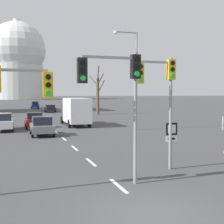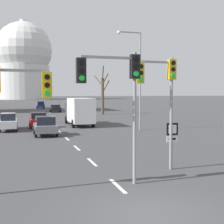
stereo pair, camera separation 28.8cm
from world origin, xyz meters
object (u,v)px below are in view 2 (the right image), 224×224
at_px(route_sign_post, 172,137).
at_px(sedan_mid_centre, 38,120).
at_px(traffic_signal_centre_tall, 117,84).
at_px(sedan_near_left, 40,105).
at_px(street_lamp_right, 136,71).
at_px(sedan_far_right, 41,104).
at_px(traffic_signal_near_left, 14,95).
at_px(sedan_distant_centre, 8,122).
at_px(sedan_near_right, 45,126).
at_px(traffic_signal_near_right, 161,85).
at_px(delivery_truck, 79,111).
at_px(sedan_far_left, 55,108).

bearing_deg(route_sign_post, sedan_mid_centre, 103.69).
bearing_deg(traffic_signal_centre_tall, sedan_near_left, 88.78).
relative_size(street_lamp_right, sedan_far_right, 2.33).
xyz_separation_m(traffic_signal_near_left, sedan_distant_centre, (-0.82, 20.53, -2.75)).
distance_m(sedan_near_right, sedan_far_right, 56.84).
relative_size(traffic_signal_near_right, sedan_mid_centre, 1.33).
distance_m(sedan_near_right, sedan_mid_centre, 6.70).
xyz_separation_m(sedan_distant_centre, delivery_truck, (7.67, 2.81, 0.82)).
bearing_deg(traffic_signal_near_right, traffic_signal_near_left, -166.98).
distance_m(route_sign_post, street_lamp_right, 16.68).
distance_m(traffic_signal_near_right, route_sign_post, 2.62).
height_order(traffic_signal_near_right, sedan_far_right, traffic_signal_near_right).
height_order(sedan_far_left, sedan_far_right, sedan_far_right).
relative_size(sedan_distant_centre, delivery_truck, 0.63).
relative_size(route_sign_post, sedan_near_left, 0.52).
bearing_deg(traffic_signal_near_left, sedan_near_left, 85.37).
distance_m(route_sign_post, sedan_far_left, 48.08).
relative_size(traffic_signal_near_left, sedan_near_right, 1.23).
height_order(traffic_signal_near_left, route_sign_post, traffic_signal_near_left).
relative_size(traffic_signal_centre_tall, delivery_truck, 0.74).
distance_m(traffic_signal_centre_tall, sedan_distant_centre, 21.51).
bearing_deg(sedan_near_right, route_sign_post, -70.97).
xyz_separation_m(traffic_signal_centre_tall, sedan_mid_centre, (-1.69, 22.71, -3.24)).
distance_m(traffic_signal_near_right, sedan_far_right, 71.07).
height_order(route_sign_post, sedan_mid_centre, route_sign_post).
relative_size(sedan_far_left, sedan_far_right, 0.91).
height_order(route_sign_post, sedan_near_left, route_sign_post).
bearing_deg(street_lamp_right, traffic_signal_near_left, -123.72).
relative_size(traffic_signal_near_left, street_lamp_right, 0.49).
height_order(traffic_signal_near_left, sedan_distant_centre, traffic_signal_near_left).
bearing_deg(sedan_far_left, sedan_near_right, -97.98).
distance_m(sedan_distant_centre, delivery_truck, 8.21).
xyz_separation_m(route_sign_post, sedan_near_left, (-2.00, 63.53, -0.73)).
bearing_deg(sedan_mid_centre, sedan_far_left, 79.70).
bearing_deg(street_lamp_right, sedan_near_right, -171.50).
xyz_separation_m(sedan_mid_centre, sedan_far_left, (4.94, 27.17, -0.04)).
xyz_separation_m(route_sign_post, sedan_near_right, (-4.90, 14.21, -0.71)).
xyz_separation_m(traffic_signal_centre_tall, sedan_near_left, (1.39, 65.34, -3.23)).
bearing_deg(route_sign_post, traffic_signal_near_left, -167.73).
relative_size(traffic_signal_near_left, sedan_far_right, 1.14).
bearing_deg(traffic_signal_near_right, delivery_truck, 89.41).
bearing_deg(traffic_signal_centre_tall, delivery_truck, 82.82).
height_order(traffic_signal_near_left, sedan_far_left, traffic_signal_near_left).
relative_size(sedan_near_left, delivery_truck, 0.62).
bearing_deg(sedan_near_right, sedan_distant_centre, 123.99).
bearing_deg(sedan_near_left, sedan_mid_centre, -94.14).
bearing_deg(delivery_truck, street_lamp_right, -53.46).
xyz_separation_m(traffic_signal_near_right, sedan_far_left, (0.50, 48.12, -3.32)).
bearing_deg(street_lamp_right, delivery_truck, 126.54).
bearing_deg(sedan_near_right, traffic_signal_centre_tall, -84.63).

